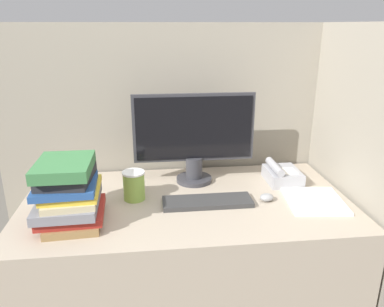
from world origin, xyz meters
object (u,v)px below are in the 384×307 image
object	(u,v)px
mouse	(267,197)
desk_telephone	(282,175)
coffee_cup	(134,185)
book_stack	(69,193)
monitor	(194,138)
keyboard	(207,202)

from	to	relation	value
mouse	desk_telephone	xyz separation A→B (m)	(0.13, 0.19, 0.02)
coffee_cup	desk_telephone	distance (m)	0.71
coffee_cup	book_stack	world-z (taller)	book_stack
monitor	coffee_cup	size ratio (longest dim) A/B	4.44
book_stack	desk_telephone	bearing A→B (deg)	16.37
mouse	coffee_cup	bearing A→B (deg)	171.39
mouse	book_stack	world-z (taller)	book_stack
keyboard	book_stack	size ratio (longest dim) A/B	1.24
monitor	desk_telephone	xyz separation A→B (m)	(0.42, -0.06, -0.18)
coffee_cup	monitor	bearing A→B (deg)	30.91
desk_telephone	book_stack	bearing A→B (deg)	-163.63
monitor	mouse	xyz separation A→B (m)	(0.28, -0.25, -0.20)
monitor	book_stack	xyz separation A→B (m)	(-0.52, -0.33, -0.10)
coffee_cup	mouse	bearing A→B (deg)	-8.61
keyboard	mouse	xyz separation A→B (m)	(0.26, -0.00, 0.01)
keyboard	monitor	bearing A→B (deg)	96.03
monitor	book_stack	world-z (taller)	monitor
monitor	mouse	world-z (taller)	monitor
monitor	desk_telephone	bearing A→B (deg)	-8.04
mouse	keyboard	bearing A→B (deg)	179.50
monitor	coffee_cup	distance (m)	0.36
mouse	desk_telephone	size ratio (longest dim) A/B	0.31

